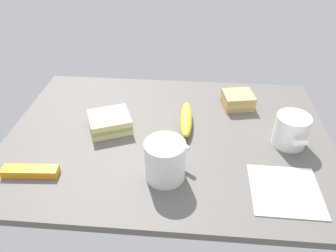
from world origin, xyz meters
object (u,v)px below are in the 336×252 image
at_px(sandwich_main, 238,100).
at_px(snack_bar, 30,171).
at_px(coffee_mug_milky, 165,160).
at_px(sandwich_side, 110,122).
at_px(banana, 186,120).
at_px(coffee_mug_black, 291,130).
at_px(paper_napkin, 285,191).

height_order(sandwich_main, snack_bar, sandwich_main).
distance_m(coffee_mug_milky, sandwich_side, 0.25).
relative_size(sandwich_main, sandwich_side, 0.73).
height_order(sandwich_main, banana, sandwich_main).
height_order(coffee_mug_black, paper_napkin, coffee_mug_black).
relative_size(coffee_mug_black, sandwich_main, 1.08).
bearing_deg(paper_napkin, sandwich_side, -24.25).
height_order(banana, paper_napkin, banana).
bearing_deg(snack_bar, coffee_mug_black, -168.62).
bearing_deg(banana, paper_napkin, 134.37).
bearing_deg(sandwich_main, snack_bar, 34.04).
xyz_separation_m(sandwich_side, paper_napkin, (-0.45, 0.20, -0.02)).
relative_size(coffee_mug_milky, sandwich_main, 1.13).
relative_size(coffee_mug_black, coffee_mug_milky, 0.96).
xyz_separation_m(sandwich_side, banana, (-0.22, -0.04, -0.00)).
bearing_deg(coffee_mug_black, sandwich_side, -3.05).
bearing_deg(snack_bar, coffee_mug_milky, -179.82).
bearing_deg(banana, coffee_mug_black, 167.02).
xyz_separation_m(coffee_mug_milky, sandwich_main, (-0.20, -0.33, -0.03)).
bearing_deg(coffee_mug_black, snack_bar, 15.18).
bearing_deg(banana, snack_bar, 33.18).
height_order(sandwich_side, banana, sandwich_side).
bearing_deg(snack_bar, sandwich_side, -130.31).
relative_size(coffee_mug_milky, snack_bar, 0.88).
xyz_separation_m(coffee_mug_milky, banana, (-0.04, -0.22, -0.03)).
xyz_separation_m(sandwich_side, snack_bar, (0.15, 0.20, -0.01)).
xyz_separation_m(coffee_mug_black, sandwich_side, (0.49, -0.03, -0.02)).
relative_size(coffee_mug_black, snack_bar, 0.84).
height_order(banana, snack_bar, banana).
bearing_deg(sandwich_side, paper_napkin, 155.75).
distance_m(coffee_mug_black, sandwich_side, 0.50).
distance_m(coffee_mug_black, coffee_mug_milky, 0.35).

